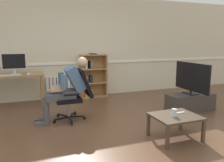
{
  "coord_description": "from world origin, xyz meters",
  "views": [
    {
      "loc": [
        -1.49,
        -3.42,
        1.5
      ],
      "look_at": [
        0.15,
        0.85,
        0.7
      ],
      "focal_mm": 36.36,
      "sensor_mm": 36.0,
      "label": 1
    }
  ],
  "objects_px": {
    "tv_screen": "(192,78)",
    "tv_stand": "(190,102)",
    "keyboard": "(11,75)",
    "bookshelf": "(92,76)",
    "computer_desk": "(13,79)",
    "office_chair": "(76,93)",
    "person_seated": "(67,87)",
    "radiator": "(60,87)",
    "drinking_glass": "(174,113)",
    "computer_mouse": "(28,74)",
    "spare_remote": "(180,113)",
    "coffee_table": "(175,118)",
    "imac_monitor": "(14,62)"
  },
  "relations": [
    {
      "from": "keyboard",
      "to": "bookshelf",
      "type": "relative_size",
      "value": 0.35
    },
    {
      "from": "office_chair",
      "to": "person_seated",
      "type": "height_order",
      "value": "person_seated"
    },
    {
      "from": "computer_mouse",
      "to": "spare_remote",
      "type": "distance_m",
      "value": 3.44
    },
    {
      "from": "coffee_table",
      "to": "drinking_glass",
      "type": "xyz_separation_m",
      "value": [
        -0.06,
        -0.04,
        0.11
      ]
    },
    {
      "from": "keyboard",
      "to": "bookshelf",
      "type": "distance_m",
      "value": 2.03
    },
    {
      "from": "tv_screen",
      "to": "tv_stand",
      "type": "bearing_deg",
      "value": 90.0
    },
    {
      "from": "spare_remote",
      "to": "coffee_table",
      "type": "bearing_deg",
      "value": -66.33
    },
    {
      "from": "tv_screen",
      "to": "coffee_table",
      "type": "bearing_deg",
      "value": 132.51
    },
    {
      "from": "drinking_glass",
      "to": "spare_remote",
      "type": "xyz_separation_m",
      "value": [
        0.19,
        0.1,
        -0.05
      ]
    },
    {
      "from": "computer_desk",
      "to": "office_chair",
      "type": "bearing_deg",
      "value": -49.45
    },
    {
      "from": "imac_monitor",
      "to": "radiator",
      "type": "height_order",
      "value": "imac_monitor"
    },
    {
      "from": "computer_desk",
      "to": "computer_mouse",
      "type": "relative_size",
      "value": 13.26
    },
    {
      "from": "computer_desk",
      "to": "tv_screen",
      "type": "xyz_separation_m",
      "value": [
        3.59,
        -1.72,
        0.09
      ]
    },
    {
      "from": "radiator",
      "to": "person_seated",
      "type": "height_order",
      "value": "person_seated"
    },
    {
      "from": "person_seated",
      "to": "bookshelf",
      "type": "bearing_deg",
      "value": 150.13
    },
    {
      "from": "keyboard",
      "to": "bookshelf",
      "type": "bearing_deg",
      "value": 12.41
    },
    {
      "from": "computer_mouse",
      "to": "bookshelf",
      "type": "distance_m",
      "value": 1.67
    },
    {
      "from": "bookshelf",
      "to": "tv_stand",
      "type": "bearing_deg",
      "value": -50.85
    },
    {
      "from": "bookshelf",
      "to": "office_chair",
      "type": "bearing_deg",
      "value": -115.54
    },
    {
      "from": "computer_desk",
      "to": "tv_stand",
      "type": "distance_m",
      "value": 4.0
    },
    {
      "from": "keyboard",
      "to": "computer_mouse",
      "type": "distance_m",
      "value": 0.37
    },
    {
      "from": "radiator",
      "to": "office_chair",
      "type": "xyz_separation_m",
      "value": [
        0.05,
        -1.74,
        0.22
      ]
    },
    {
      "from": "computer_desk",
      "to": "coffee_table",
      "type": "bearing_deg",
      "value": -49.44
    },
    {
      "from": "drinking_glass",
      "to": "spare_remote",
      "type": "height_order",
      "value": "drinking_glass"
    },
    {
      "from": "computer_mouse",
      "to": "tv_stand",
      "type": "relative_size",
      "value": 0.1
    },
    {
      "from": "computer_mouse",
      "to": "tv_screen",
      "type": "xyz_separation_m",
      "value": [
        3.25,
        -1.6,
        -0.03
      ]
    },
    {
      "from": "computer_mouse",
      "to": "drinking_glass",
      "type": "distance_m",
      "value": 3.4
    },
    {
      "from": "computer_desk",
      "to": "computer_mouse",
      "type": "distance_m",
      "value": 0.38
    },
    {
      "from": "imac_monitor",
      "to": "bookshelf",
      "type": "height_order",
      "value": "imac_monitor"
    },
    {
      "from": "imac_monitor",
      "to": "person_seated",
      "type": "xyz_separation_m",
      "value": [
        0.94,
        -1.43,
        -0.38
      ]
    },
    {
      "from": "imac_monitor",
      "to": "office_chair",
      "type": "height_order",
      "value": "imac_monitor"
    },
    {
      "from": "keyboard",
      "to": "computer_mouse",
      "type": "bearing_deg",
      "value": 3.12
    },
    {
      "from": "bookshelf",
      "to": "computer_mouse",
      "type": "bearing_deg",
      "value": -165.54
    },
    {
      "from": "radiator",
      "to": "spare_remote",
      "type": "relative_size",
      "value": 4.74
    },
    {
      "from": "drinking_glass",
      "to": "computer_mouse",
      "type": "bearing_deg",
      "value": 126.36
    },
    {
      "from": "computer_desk",
      "to": "drinking_glass",
      "type": "height_order",
      "value": "computer_desk"
    },
    {
      "from": "office_chair",
      "to": "drinking_glass",
      "type": "xyz_separation_m",
      "value": [
        1.18,
        -1.49,
        -0.09
      ]
    },
    {
      "from": "radiator",
      "to": "imac_monitor",
      "type": "bearing_deg",
      "value": -163.57
    },
    {
      "from": "keyboard",
      "to": "drinking_glass",
      "type": "xyz_separation_m",
      "value": [
        2.37,
        -2.7,
        -0.33
      ]
    },
    {
      "from": "tv_screen",
      "to": "drinking_glass",
      "type": "distance_m",
      "value": 1.7
    },
    {
      "from": "computer_mouse",
      "to": "person_seated",
      "type": "xyz_separation_m",
      "value": [
        0.65,
        -1.23,
        -0.12
      ]
    },
    {
      "from": "drinking_glass",
      "to": "tv_screen",
      "type": "bearing_deg",
      "value": 41.88
    },
    {
      "from": "keyboard",
      "to": "tv_screen",
      "type": "height_order",
      "value": "tv_screen"
    },
    {
      "from": "computer_mouse",
      "to": "tv_stand",
      "type": "xyz_separation_m",
      "value": [
        3.25,
        -1.6,
        -0.58
      ]
    },
    {
      "from": "bookshelf",
      "to": "person_seated",
      "type": "relative_size",
      "value": 0.98
    },
    {
      "from": "bookshelf",
      "to": "person_seated",
      "type": "xyz_separation_m",
      "value": [
        -0.96,
        -1.65,
        0.08
      ]
    },
    {
      "from": "office_chair",
      "to": "tv_stand",
      "type": "relative_size",
      "value": 0.93
    },
    {
      "from": "person_seated",
      "to": "tv_stand",
      "type": "relative_size",
      "value": 1.15
    },
    {
      "from": "tv_screen",
      "to": "radiator",
      "type": "bearing_deg",
      "value": 49.93
    },
    {
      "from": "tv_stand",
      "to": "coffee_table",
      "type": "height_order",
      "value": "tv_stand"
    }
  ]
}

